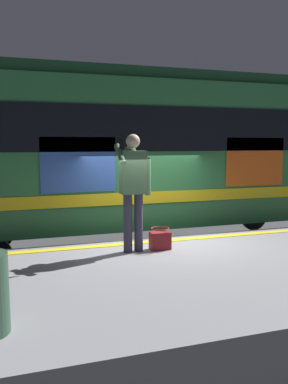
# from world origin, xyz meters

# --- Properties ---
(ground_plane) EXTENTS (24.57, 24.57, 0.00)m
(ground_plane) POSITION_xyz_m (0.00, 0.00, 0.00)
(ground_plane) COLOR #3D3D3F
(platform) EXTENTS (12.31, 3.79, 1.01)m
(platform) POSITION_xyz_m (0.00, 1.89, 0.51)
(platform) COLOR gray
(platform) RESTS_ON ground
(safety_line) EXTENTS (12.06, 0.16, 0.01)m
(safety_line) POSITION_xyz_m (0.00, 0.30, 1.02)
(safety_line) COLOR yellow
(safety_line) RESTS_ON platform
(track_rail_near) EXTENTS (16.00, 0.08, 0.16)m
(track_rail_near) POSITION_xyz_m (0.00, -1.47, 0.08)
(track_rail_near) COLOR slate
(track_rail_near) RESTS_ON ground
(track_rail_far) EXTENTS (16.00, 0.08, 0.16)m
(track_rail_far) POSITION_xyz_m (0.00, -2.91, 0.08)
(track_rail_far) COLOR slate
(track_rail_far) RESTS_ON ground
(train_carriage) EXTENTS (11.13, 2.75, 4.12)m
(train_carriage) POSITION_xyz_m (-0.66, -2.18, 2.60)
(train_carriage) COLOR #2D723F
(train_carriage) RESTS_ON ground
(passenger) EXTENTS (0.57, 0.55, 1.88)m
(passenger) POSITION_xyz_m (0.67, 0.77, 2.13)
(passenger) COLOR #383347
(passenger) RESTS_ON platform
(handbag) EXTENTS (0.34, 0.31, 0.36)m
(handbag) POSITION_xyz_m (0.22, 0.79, 1.18)
(handbag) COLOR maroon
(handbag) RESTS_ON platform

